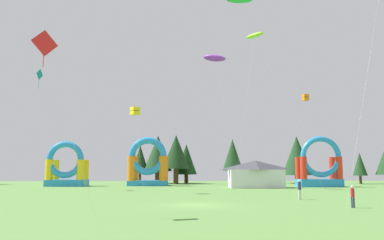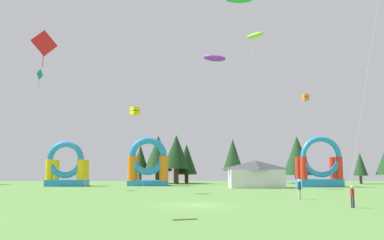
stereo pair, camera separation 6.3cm
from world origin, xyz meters
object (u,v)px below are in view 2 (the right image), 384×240
(kite_lime_parafoil, at_px, (255,36))
(kite_red_diamond, at_px, (43,46))
(kite_purple_parafoil, at_px, (215,58))
(festival_tent, at_px, (256,174))
(kite_yellow_box, at_px, (135,111))
(person_left_edge, at_px, (352,195))
(kite_teal_diamond, at_px, (39,76))
(inflatable_blue_arch, at_px, (148,167))
(kite_orange_box, at_px, (306,98))
(inflatable_red_slide, at_px, (67,170))
(inflatable_orange_dome, at_px, (320,169))
(kite_green_parafoil, at_px, (240,0))
(person_midfield, at_px, (299,188))

(kite_lime_parafoil, bearing_deg, kite_red_diamond, -137.08)
(kite_purple_parafoil, height_order, festival_tent, kite_purple_parafoil)
(kite_yellow_box, distance_m, person_left_edge, 25.97)
(kite_teal_diamond, distance_m, inflatable_blue_arch, 22.33)
(kite_yellow_box, bearing_deg, kite_purple_parafoil, 47.31)
(kite_orange_box, distance_m, inflatable_red_slide, 38.32)
(inflatable_orange_dome, height_order, inflatable_red_slide, inflatable_orange_dome)
(kite_green_parafoil, xyz_separation_m, inflatable_red_slide, (-25.10, 19.01, -20.10))
(kite_yellow_box, bearing_deg, inflatable_blue_arch, 90.44)
(person_midfield, bearing_deg, inflatable_orange_dome, -129.82)
(kite_lime_parafoil, height_order, inflatable_orange_dome, kite_lime_parafoil)
(kite_red_diamond, distance_m, inflatable_red_slide, 42.05)
(kite_purple_parafoil, xyz_separation_m, kite_red_diamond, (-13.10, -32.80, -8.67))
(kite_yellow_box, xyz_separation_m, kite_teal_diamond, (-13.98, 7.54, 5.89))
(kite_red_diamond, xyz_separation_m, person_left_edge, (20.50, 4.62, -9.23))
(kite_yellow_box, distance_m, person_midfield, 20.37)
(kite_orange_box, distance_m, inflatable_orange_dome, 11.81)
(person_midfield, bearing_deg, inflatable_red_slide, -60.62)
(kite_purple_parafoil, bearing_deg, inflatable_orange_dome, 14.71)
(kite_purple_parafoil, relative_size, inflatable_orange_dome, 2.57)
(kite_purple_parafoil, bearing_deg, kite_orange_box, -3.14)
(kite_red_diamond, bearing_deg, person_midfield, 33.14)
(kite_green_parafoil, height_order, inflatable_blue_arch, kite_green_parafoil)
(inflatable_blue_arch, relative_size, festival_tent, 1.02)
(inflatable_orange_dome, bearing_deg, kite_lime_parafoil, -121.54)
(inflatable_orange_dome, bearing_deg, kite_green_parafoil, -131.87)
(kite_teal_diamond, height_order, inflatable_orange_dome, kite_teal_diamond)
(kite_yellow_box, distance_m, kite_teal_diamond, 16.95)
(kite_red_diamond, relative_size, inflatable_blue_arch, 1.37)
(person_left_edge, height_order, festival_tent, festival_tent)
(kite_green_parafoil, height_order, festival_tent, kite_green_parafoil)
(kite_yellow_box, bearing_deg, inflatable_red_slide, 125.14)
(kite_purple_parafoil, distance_m, kite_lime_parafoil, 18.66)
(kite_purple_parafoil, height_order, inflatable_blue_arch, kite_purple_parafoil)
(kite_teal_diamond, bearing_deg, inflatable_red_slide, 84.24)
(kite_yellow_box, height_order, kite_red_diamond, kite_red_diamond)
(kite_orange_box, relative_size, kite_red_diamond, 1.24)
(inflatable_orange_dome, bearing_deg, inflatable_blue_arch, 169.73)
(kite_green_parafoil, distance_m, inflatable_blue_arch, 31.15)
(inflatable_orange_dome, bearing_deg, kite_red_diamond, -128.47)
(kite_lime_parafoil, bearing_deg, kite_teal_diamond, 150.92)
(kite_green_parafoil, relative_size, festival_tent, 3.02)
(kite_red_diamond, height_order, inflatable_red_slide, kite_red_diamond)
(kite_yellow_box, relative_size, person_left_edge, 6.31)
(kite_orange_box, xyz_separation_m, kite_yellow_box, (-23.12, -10.27, -3.53))
(kite_green_parafoil, relative_size, person_midfield, 13.04)
(festival_tent, bearing_deg, person_midfield, -90.29)
(kite_orange_box, bearing_deg, kite_teal_diamond, -175.80)
(kite_green_parafoil, relative_size, inflatable_red_slide, 3.28)
(kite_orange_box, height_order, kite_teal_diamond, kite_teal_diamond)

